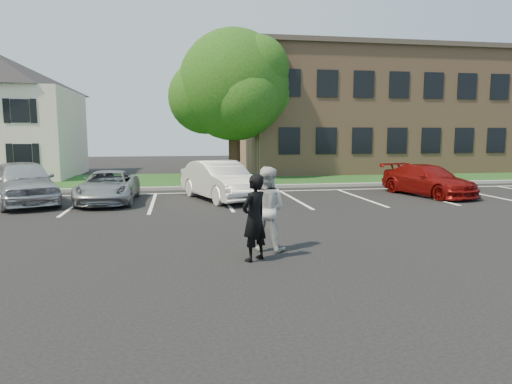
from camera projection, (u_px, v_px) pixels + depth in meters
ground_plane at (264, 254)px, 10.09m from camera, size 90.00×90.00×0.00m
curb at (217, 187)px, 21.80m from camera, size 40.00×0.30×0.15m
grass_strip at (211, 180)px, 25.72m from camera, size 44.00×8.00×0.08m
stall_lines at (256, 197)px, 19.07m from camera, size 34.00×5.36×0.01m
office_building at (395, 113)px, 33.42m from camera, size 22.40×10.40×8.30m
tree at (235, 88)px, 27.32m from camera, size 7.80×7.20×8.80m
man_black_suit at (254, 218)px, 9.44m from camera, size 0.79×0.75×1.81m
man_white_shirt at (266, 209)px, 10.29m from camera, size 1.16×1.09×1.91m
car_silver_west at (23, 182)px, 17.06m from camera, size 3.82×5.26×1.67m
car_silver_minivan at (108, 187)px, 17.47m from camera, size 2.10×4.40×1.21m
car_white_sedan at (220, 181)px, 18.19m from camera, size 3.12×4.98×1.55m
car_red_compact at (428, 180)px, 19.45m from camera, size 2.91×4.82×1.31m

